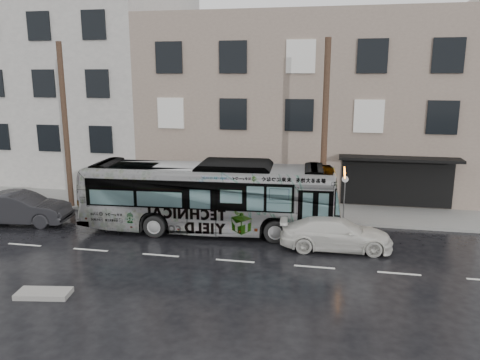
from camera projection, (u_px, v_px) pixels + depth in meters
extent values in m
plane|color=black|center=(179.00, 236.00, 22.03)|extent=(120.00, 120.00, 0.00)
cube|color=gray|center=(207.00, 206.00, 26.71)|extent=(90.00, 3.60, 0.15)
cube|color=gray|center=(306.00, 104.00, 32.04)|extent=(20.00, 12.00, 11.00)
cube|color=beige|center=(18.00, 68.00, 37.28)|extent=(26.00, 15.00, 16.00)
cylinder|color=#483224|center=(325.00, 132.00, 22.95)|extent=(0.30, 0.30, 9.00)
cylinder|color=#483224|center=(65.00, 127.00, 25.60)|extent=(0.30, 0.30, 9.00)
cylinder|color=slate|center=(344.00, 198.00, 23.46)|extent=(0.06, 0.06, 2.40)
imported|color=#B2B2B2|center=(210.00, 197.00, 22.39)|extent=(12.45, 3.56, 3.43)
imported|color=silver|center=(336.00, 233.00, 20.28)|extent=(4.93, 2.27, 1.40)
imported|color=black|center=(20.00, 208.00, 23.68)|extent=(5.13, 2.38, 1.63)
cube|color=gray|center=(44.00, 294.00, 16.00)|extent=(1.90, 1.07, 0.18)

